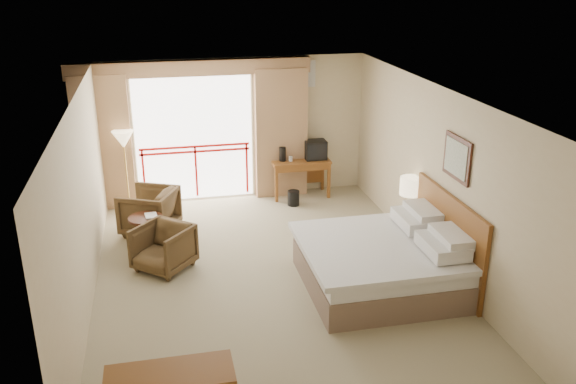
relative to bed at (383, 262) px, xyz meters
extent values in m
plane|color=gray|center=(-1.50, 0.60, -0.38)|extent=(7.00, 7.00, 0.00)
plane|color=white|center=(-1.50, 0.60, 2.32)|extent=(7.00, 7.00, 0.00)
plane|color=#CAB78E|center=(-1.50, 4.10, 0.97)|extent=(5.00, 0.00, 5.00)
plane|color=#CAB78E|center=(-1.50, -2.90, 0.97)|extent=(5.00, 0.00, 5.00)
plane|color=#CAB78E|center=(-4.00, 0.60, 0.97)|extent=(0.00, 7.00, 7.00)
plane|color=#CAB78E|center=(1.00, 0.60, 0.97)|extent=(0.00, 7.00, 7.00)
plane|color=white|center=(-2.30, 4.08, 0.82)|extent=(2.40, 0.00, 2.40)
cube|color=red|center=(-2.30, 4.06, 0.57)|extent=(2.09, 0.03, 0.04)
cube|color=red|center=(-2.30, 4.06, 0.67)|extent=(2.09, 0.03, 0.04)
cube|color=red|center=(-3.29, 4.06, 0.17)|extent=(0.04, 0.03, 1.00)
cube|color=red|center=(-2.30, 4.06, 0.17)|extent=(0.04, 0.03, 1.00)
cube|color=red|center=(-1.31, 4.06, 0.17)|extent=(0.04, 0.03, 1.00)
cube|color=#926845|center=(-3.95, 3.95, 0.87)|extent=(1.00, 0.26, 2.50)
cube|color=#926845|center=(-0.65, 3.95, 0.87)|extent=(1.00, 0.26, 2.50)
cube|color=#926845|center=(-2.30, 3.98, 2.17)|extent=(4.40, 0.22, 0.28)
cube|color=silver|center=(-0.20, 4.07, 1.97)|extent=(0.50, 0.04, 0.50)
cube|color=brown|center=(-0.05, 0.00, -0.18)|extent=(2.05, 2.00, 0.40)
cube|color=silver|center=(-0.05, 0.00, 0.12)|extent=(2.01, 1.96, 0.22)
cube|color=silver|center=(-0.10, 0.00, 0.25)|extent=(2.09, 2.06, 0.08)
cube|color=silver|center=(0.65, -0.45, 0.40)|extent=(0.50, 0.75, 0.18)
cube|color=silver|center=(0.65, 0.45, 0.40)|extent=(0.50, 0.75, 0.18)
cube|color=silver|center=(0.78, -0.45, 0.52)|extent=(0.40, 0.70, 0.14)
cube|color=silver|center=(0.78, 0.45, 0.52)|extent=(0.40, 0.70, 0.14)
cube|color=brown|center=(0.96, 0.00, 0.27)|extent=(0.06, 2.10, 1.30)
cube|color=black|center=(0.98, 0.00, 1.47)|extent=(0.03, 0.72, 0.60)
cube|color=silver|center=(0.96, 0.00, 1.47)|extent=(0.01, 0.60, 0.48)
cube|color=brown|center=(0.88, 1.15, -0.11)|extent=(0.38, 0.45, 0.53)
cylinder|color=tan|center=(0.88, 1.20, 0.20)|extent=(0.14, 0.14, 0.04)
cylinder|color=tan|center=(0.88, 1.20, 0.38)|extent=(0.03, 0.03, 0.37)
cylinder|color=#FFE5B2|center=(0.88, 1.20, 0.65)|extent=(0.35, 0.35, 0.29)
cube|color=black|center=(0.83, 1.00, 0.20)|extent=(0.21, 0.19, 0.08)
cube|color=brown|center=(-0.30, 3.77, 0.34)|extent=(1.13, 0.55, 0.05)
cube|color=brown|center=(-0.82, 3.54, -0.03)|extent=(0.06, 0.06, 0.70)
cube|color=brown|center=(0.22, 3.54, -0.03)|extent=(0.06, 0.06, 0.70)
cube|color=brown|center=(-0.82, 4.01, -0.03)|extent=(0.06, 0.06, 0.70)
cube|color=brown|center=(0.22, 4.01, -0.03)|extent=(0.06, 0.06, 0.70)
cube|color=brown|center=(-0.30, 4.01, 0.05)|extent=(1.04, 0.03, 0.52)
cube|color=brown|center=(-0.30, 3.53, 0.27)|extent=(1.04, 0.03, 0.11)
cube|color=black|center=(0.00, 3.77, 0.55)|extent=(0.41, 0.32, 0.37)
cube|color=black|center=(0.00, 3.61, 0.55)|extent=(0.37, 0.02, 0.30)
cylinder|color=black|center=(-0.65, 3.77, 0.50)|extent=(0.14, 0.14, 0.28)
cylinder|color=white|center=(-0.50, 3.72, 0.41)|extent=(0.08, 0.08, 0.10)
cylinder|color=black|center=(-0.54, 3.30, -0.24)|extent=(0.24, 0.24, 0.28)
imported|color=#402C17|center=(-3.21, 2.61, -0.38)|extent=(1.12, 1.11, 0.78)
imported|color=#402C17|center=(-3.01, 1.20, -0.38)|extent=(1.06, 1.06, 0.70)
cylinder|color=black|center=(-3.26, 1.87, 0.19)|extent=(0.54, 0.54, 0.04)
cylinder|color=black|center=(-3.26, 1.87, -0.09)|extent=(0.06, 0.06, 0.54)
cylinder|color=black|center=(-3.26, 1.87, -0.36)|extent=(0.39, 0.39, 0.03)
imported|color=white|center=(-3.26, 1.87, 0.21)|extent=(0.21, 0.26, 0.02)
cylinder|color=tan|center=(-3.58, 3.70, -0.36)|extent=(0.25, 0.25, 0.03)
cylinder|color=tan|center=(-3.58, 3.70, 0.29)|extent=(0.03, 0.03, 1.32)
cone|color=#FFE5B2|center=(-3.58, 3.70, 0.99)|extent=(0.39, 0.39, 0.31)
camera|label=1|loc=(-2.95, -7.20, 3.96)|focal=38.00mm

